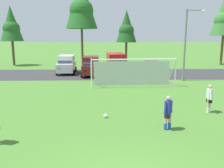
% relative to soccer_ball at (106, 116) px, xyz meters
% --- Properties ---
extents(ground_plane, '(400.00, 400.00, 0.00)m').
position_rel_soccer_ball_xyz_m(ground_plane, '(0.58, 8.42, -0.11)').
color(ground_plane, '#477A2D').
extents(parking_lot_strip, '(52.00, 8.40, 0.01)m').
position_rel_soccer_ball_xyz_m(parking_lot_strip, '(0.58, 15.72, -0.11)').
color(parking_lot_strip, '#333335').
rests_on(parking_lot_strip, ground).
extents(soccer_ball, '(0.22, 0.22, 0.22)m').
position_rel_soccer_ball_xyz_m(soccer_ball, '(0.00, 0.00, 0.00)').
color(soccer_ball, white).
rests_on(soccer_ball, ground).
extents(soccer_goal, '(7.50, 2.28, 2.57)m').
position_rel_soccer_ball_xyz_m(soccer_goal, '(2.47, 8.72, 1.18)').
color(soccer_goal, white).
rests_on(soccer_goal, ground).
extents(player_striker_near, '(0.30, 0.73, 1.64)m').
position_rel_soccer_ball_xyz_m(player_striker_near, '(6.02, 0.80, 0.71)').
color(player_striker_near, tan).
rests_on(player_striker_near, ground).
extents(player_midfield_center, '(0.58, 0.59, 1.64)m').
position_rel_soccer_ball_xyz_m(player_midfield_center, '(2.93, -1.74, 0.71)').
color(player_midfield_center, tan).
rests_on(player_midfield_center, ground).
extents(parked_car_slot_far_left, '(2.26, 4.66, 2.16)m').
position_rel_soccer_ball_xyz_m(parked_car_slot_far_left, '(-4.62, 16.47, 1.00)').
color(parked_car_slot_far_left, silver).
rests_on(parked_car_slot_far_left, ground).
extents(parked_car_slot_left, '(2.25, 4.66, 2.16)m').
position_rel_soccer_ball_xyz_m(parked_car_slot_left, '(-1.59, 14.74, 1.00)').
color(parked_car_slot_left, maroon).
rests_on(parked_car_slot_left, ground).
extents(parked_car_slot_center_left, '(2.45, 4.93, 2.52)m').
position_rel_soccer_ball_xyz_m(parked_car_slot_center_left, '(1.26, 14.64, 1.23)').
color(parked_car_slot_center_left, red).
rests_on(parked_car_slot_center_left, ground).
extents(parked_car_slot_center, '(2.26, 4.32, 1.72)m').
position_rel_soccer_ball_xyz_m(parked_car_slot_center, '(5.52, 15.82, 0.77)').
color(parked_car_slot_center, tan).
rests_on(parked_car_slot_center, ground).
extents(tree_left_edge, '(3.36, 3.36, 8.97)m').
position_rel_soccer_ball_xyz_m(tree_left_edge, '(-14.11, 25.07, 6.05)').
color(tree_left_edge, brown).
rests_on(tree_left_edge, ground).
extents(tree_mid_left, '(5.12, 5.12, 13.65)m').
position_rel_soccer_ball_xyz_m(tree_mid_left, '(-3.68, 27.39, 9.28)').
color(tree_mid_left, brown).
rests_on(tree_mid_left, ground).
extents(tree_center_back, '(3.18, 3.18, 8.48)m').
position_rel_soccer_ball_xyz_m(tree_center_back, '(3.42, 25.58, 5.71)').
color(tree_center_back, brown).
rests_on(tree_center_back, ground).
extents(street_lamp, '(2.00, 0.32, 6.96)m').
position_rel_soccer_ball_xyz_m(street_lamp, '(8.07, 11.07, 3.50)').
color(street_lamp, slate).
rests_on(street_lamp, ground).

